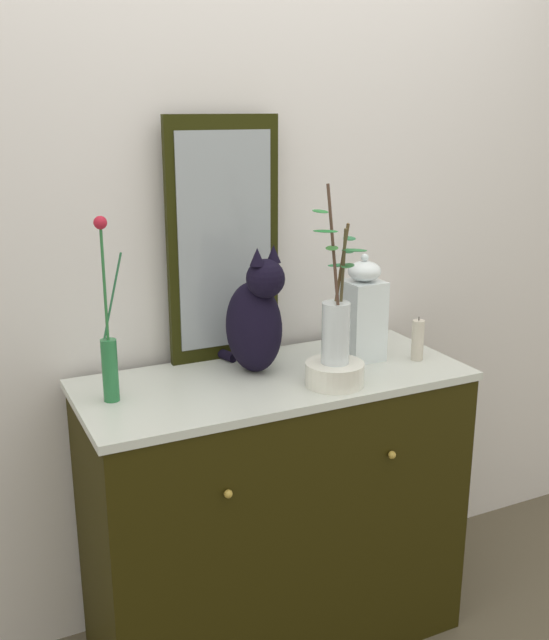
{
  "coord_description": "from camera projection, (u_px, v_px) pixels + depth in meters",
  "views": [
    {
      "loc": [
        -0.92,
        -1.91,
        1.74
      ],
      "look_at": [
        0.0,
        0.0,
        1.12
      ],
      "focal_mm": 41.28,
      "sensor_mm": 36.0,
      "label": 1
    }
  ],
  "objects": [
    {
      "name": "wall_back",
      "position": [
        231.0,
        243.0,
        2.45
      ],
      "size": [
        4.4,
        0.08,
        2.6
      ],
      "primitive_type": "cube",
      "color": "silver",
      "rests_on": "ground_plane"
    },
    {
      "name": "jar_lidded_porcelain",
      "position": [
        363.0,
        312.0,
        2.38
      ],
      "size": [
        0.12,
        0.12,
        0.35
      ],
      "color": "silver",
      "rests_on": "sideboard"
    },
    {
      "name": "mirror_leaning",
      "position": [
        224.0,
        241.0,
        2.33
      ],
      "size": [
        0.37,
        0.03,
        0.78
      ],
      "color": "black",
      "rests_on": "sideboard"
    },
    {
      "name": "ground_plane",
      "position": [
        274.0,
        633.0,
        2.53
      ],
      "size": [
        6.0,
        6.0,
        0.0
      ],
      "primitive_type": "plane",
      "color": "brown"
    },
    {
      "name": "vase_glass_clear",
      "position": [
        336.0,
        322.0,
        2.14
      ],
      "size": [
        0.19,
        0.15,
        0.52
      ],
      "color": "silver",
      "rests_on": "bowl_porcelain"
    },
    {
      "name": "candle_pillar",
      "position": [
        418.0,
        340.0,
        2.39
      ],
      "size": [
        0.04,
        0.04,
        0.15
      ],
      "color": "beige",
      "rests_on": "sideboard"
    },
    {
      "name": "bowl_porcelain",
      "position": [
        335.0,
        374.0,
        2.18
      ],
      "size": [
        0.18,
        0.18,
        0.07
      ],
      "primitive_type": "cylinder",
      "color": "silver",
      "rests_on": "sideboard"
    },
    {
      "name": "vase_slim_green",
      "position": [
        109.0,
        350.0,
        2.03
      ],
      "size": [
        0.08,
        0.04,
        0.52
      ],
      "color": "#266D3B",
      "rests_on": "sideboard"
    },
    {
      "name": "sideboard",
      "position": [
        275.0,
        511.0,
        2.39
      ],
      "size": [
        1.2,
        0.53,
        0.94
      ],
      "color": "black",
      "rests_on": "ground_plane"
    },
    {
      "name": "cat_sitting",
      "position": [
        255.0,
        319.0,
        2.26
      ],
      "size": [
        0.2,
        0.37,
        0.4
      ],
      "color": "black",
      "rests_on": "sideboard"
    }
  ]
}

